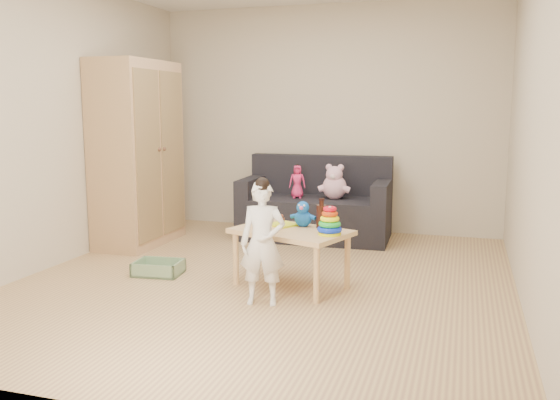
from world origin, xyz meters
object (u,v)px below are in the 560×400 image
(wardrobe, at_px, (138,154))
(play_table, at_px, (291,258))
(sofa, at_px, (315,218))
(toddler, at_px, (263,245))

(wardrobe, xyz_separation_m, play_table, (1.97, -1.01, -0.72))
(sofa, height_order, play_table, play_table)
(sofa, xyz_separation_m, toddler, (0.17, -2.26, 0.22))
(play_table, relative_size, toddler, 1.01)
(wardrobe, distance_m, toddler, 2.46)
(play_table, xyz_separation_m, toddler, (-0.08, -0.47, 0.21))
(wardrobe, relative_size, play_table, 2.13)
(wardrobe, height_order, play_table, wardrobe)
(toddler, bearing_deg, play_table, 69.44)
(wardrobe, distance_m, play_table, 2.33)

